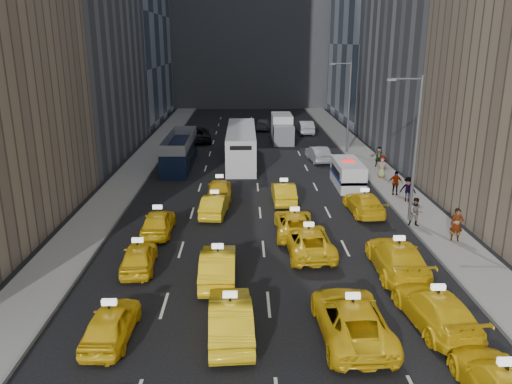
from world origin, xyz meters
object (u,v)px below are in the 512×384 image
nypd_van (348,174)px  box_truck (282,128)px  double_decker (180,151)px  pedestrian_0 (457,225)px  city_bus (241,145)px

nypd_van → box_truck: 18.79m
double_decker → pedestrian_0: double_decker is taller
double_decker → pedestrian_0: (17.65, -18.35, -0.30)m
city_bus → box_truck: (4.55, 9.99, -0.13)m
pedestrian_0 → city_bus: bearing=137.3°
double_decker → pedestrian_0: bearing=-48.9°
box_truck → nypd_van: bearing=-73.9°
nypd_van → double_decker: size_ratio=0.52×
pedestrian_0 → box_truck: bearing=120.2°
nypd_van → pedestrian_0: (3.81, -11.49, 0.13)m
double_decker → city_bus: 5.76m
nypd_van → city_bus: city_bus is taller
double_decker → box_truck: (10.09, 11.55, 0.05)m
city_bus → pedestrian_0: (12.11, -19.90, -0.47)m
city_bus → box_truck: city_bus is taller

